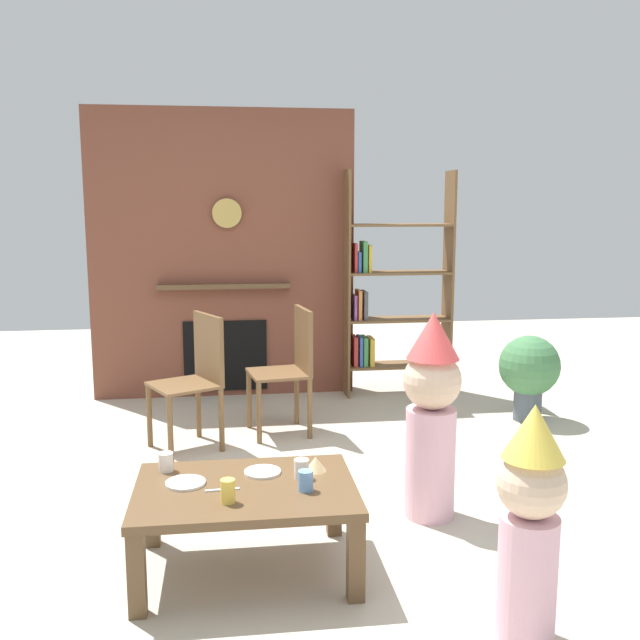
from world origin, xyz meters
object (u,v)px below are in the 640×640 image
object	(u,v)px
coffee_table	(246,499)
birthday_cake_slice	(316,464)
paper_cup_near_left	(302,469)
paper_cup_center	(228,491)
paper_cup_far_left	(166,462)
potted_plant_tall	(529,369)
paper_plate_rear	(263,472)
dining_chair_left	(197,373)
dining_chair_middle	(291,363)
paper_plate_front	(186,483)
child_in_pink	(431,410)
paper_cup_near_right	(306,481)
bookshelf	(388,295)
child_with_cone_hat	(530,518)

from	to	relation	value
coffee_table	birthday_cake_slice	xyz separation A→B (m)	(0.33, 0.14, 0.10)
paper_cup_near_left	paper_cup_center	xyz separation A→B (m)	(-0.33, -0.22, 0.01)
paper_cup_far_left	paper_cup_near_left	bearing A→B (deg)	-15.50
paper_cup_near_left	potted_plant_tall	xyz separation A→B (m)	(1.93, 1.92, -0.05)
paper_plate_rear	paper_cup_far_left	bearing A→B (deg)	168.95
paper_cup_far_left	dining_chair_left	size ratio (longest dim) A/B	0.10
coffee_table	dining_chair_middle	xyz separation A→B (m)	(0.38, 1.93, 0.17)
potted_plant_tall	paper_cup_center	bearing A→B (deg)	-136.52
paper_plate_front	child_in_pink	distance (m)	1.31
paper_plate_front	dining_chair_middle	bearing A→B (deg)	71.09
paper_cup_center	child_in_pink	size ratio (longest dim) A/B	0.09
paper_cup_near_right	dining_chair_left	distance (m)	1.87
coffee_table	child_in_pink	size ratio (longest dim) A/B	0.89
paper_plate_rear	dining_chair_middle	size ratio (longest dim) A/B	0.19
paper_cup_far_left	dining_chair_left	xyz separation A→B (m)	(0.09, 1.47, 0.07)
paper_plate_front	paper_plate_rear	distance (m)	0.36
paper_plate_rear	bookshelf	bearing A→B (deg)	66.06
paper_plate_rear	dining_chair_middle	bearing A→B (deg)	80.63
paper_cup_near_right	paper_cup_far_left	size ratio (longest dim) A/B	1.02
coffee_table	paper_plate_rear	bearing A→B (deg)	60.14
bookshelf	child_with_cone_hat	size ratio (longest dim) A/B	2.06
paper_cup_near_right	paper_plate_front	size ratio (longest dim) A/B	0.50
paper_cup_near_left	paper_plate_front	distance (m)	0.52
paper_cup_center	dining_chair_middle	size ratio (longest dim) A/B	0.11
child_with_cone_hat	child_in_pink	xyz separation A→B (m)	(-0.05, 1.10, 0.09)
paper_plate_front	child_in_pink	bearing A→B (deg)	17.48
paper_cup_far_left	dining_chair_middle	world-z (taller)	dining_chair_middle
paper_cup_far_left	paper_plate_rear	size ratio (longest dim) A/B	0.52
coffee_table	paper_cup_center	world-z (taller)	paper_cup_center
paper_plate_front	child_with_cone_hat	distance (m)	1.48
paper_plate_rear	birthday_cake_slice	world-z (taller)	birthday_cake_slice
dining_chair_middle	paper_cup_far_left	bearing A→B (deg)	57.40
bookshelf	paper_cup_center	xyz separation A→B (m)	(-1.37, -3.03, -0.41)
paper_cup_far_left	dining_chair_middle	distance (m)	1.85
paper_cup_near_left	dining_chair_middle	bearing A→B (deg)	86.28
paper_plate_front	birthday_cake_slice	size ratio (longest dim) A/B	1.78
paper_cup_center	child_with_cone_hat	distance (m)	1.21
paper_plate_rear	potted_plant_tall	world-z (taller)	potted_plant_tall
paper_cup_near_right	birthday_cake_slice	xyz separation A→B (m)	(0.07, 0.22, -0.01)
paper_cup_near_left	potted_plant_tall	world-z (taller)	potted_plant_tall
paper_cup_near_left	paper_cup_center	distance (m)	0.40
coffee_table	paper_plate_front	xyz separation A→B (m)	(-0.26, 0.06, 0.07)
birthday_cake_slice	paper_plate_front	bearing A→B (deg)	-171.97
coffee_table	birthday_cake_slice	bearing A→B (deg)	23.20
child_with_cone_hat	paper_plate_rear	bearing A→B (deg)	-7.75
paper_cup_near_left	paper_cup_center	world-z (taller)	paper_cup_center
bookshelf	coffee_table	size ratio (longest dim) A/B	1.95
child_with_cone_hat	dining_chair_middle	bearing A→B (deg)	-43.34
paper_plate_front	dining_chair_left	size ratio (longest dim) A/B	0.20
birthday_cake_slice	potted_plant_tall	xyz separation A→B (m)	(1.85, 1.84, -0.04)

